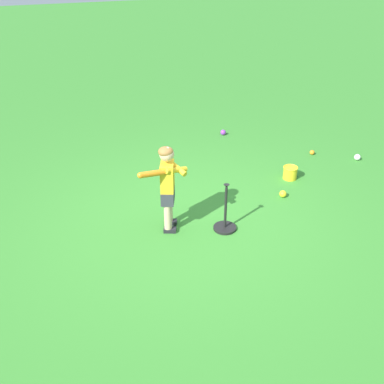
# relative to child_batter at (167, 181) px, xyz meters

# --- Properties ---
(ground_plane) EXTENTS (40.00, 40.00, 0.00)m
(ground_plane) POSITION_rel_child_batter_xyz_m (-0.09, 0.31, -0.65)
(ground_plane) COLOR #38842D
(child_batter) EXTENTS (0.36, 0.62, 1.08)m
(child_batter) POSITION_rel_child_batter_xyz_m (0.00, 0.00, 0.00)
(child_batter) COLOR #232328
(child_batter) RESTS_ON ground
(play_ball_center_lawn) EXTENTS (0.10, 0.10, 0.10)m
(play_ball_center_lawn) POSITION_rel_child_batter_xyz_m (-0.24, 1.68, -0.60)
(play_ball_center_lawn) COLOR yellow
(play_ball_center_lawn) RESTS_ON ground
(play_ball_far_right) EXTENTS (0.08, 0.08, 0.08)m
(play_ball_far_right) POSITION_rel_child_batter_xyz_m (-1.31, 2.78, -0.61)
(play_ball_far_right) COLOR orange
(play_ball_far_right) RESTS_ON ground
(play_ball_far_left) EXTENTS (0.10, 0.10, 0.10)m
(play_ball_far_left) POSITION_rel_child_batter_xyz_m (-2.52, 1.71, -0.60)
(play_ball_far_left) COLOR purple
(play_ball_far_left) RESTS_ON ground
(play_ball_by_bucket) EXTENTS (0.10, 0.10, 0.10)m
(play_ball_by_bucket) POSITION_rel_child_batter_xyz_m (-0.91, 3.35, -0.60)
(play_ball_by_bucket) COLOR white
(play_ball_by_bucket) RESTS_ON ground
(batting_tee) EXTENTS (0.28, 0.28, 0.62)m
(batting_tee) POSITION_rel_child_batter_xyz_m (0.23, 0.65, -0.55)
(batting_tee) COLOR black
(batting_tee) RESTS_ON ground
(toy_bucket) EXTENTS (0.22, 0.22, 0.19)m
(toy_bucket) POSITION_rel_child_batter_xyz_m (-0.69, 2.04, -0.55)
(toy_bucket) COLOR yellow
(toy_bucket) RESTS_ON ground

